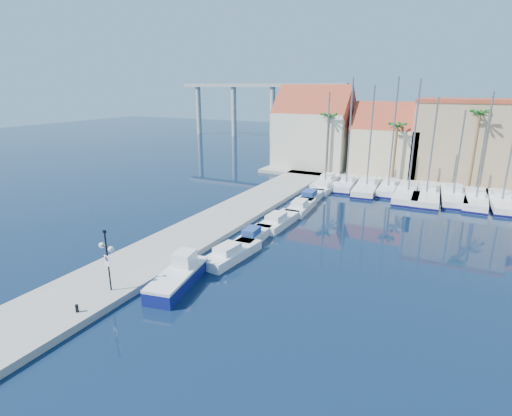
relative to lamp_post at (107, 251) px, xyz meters
The scene contains 28 objects.
ground 8.08m from the lamp_post, ahead, with size 260.00×260.00×0.00m, color black.
quay_west 14.81m from the lamp_post, 96.69° to the left, with size 6.00×77.00×0.50m, color gray.
shore_north 51.95m from the lamp_post, 70.50° to the left, with size 54.00×16.00×0.50m, color gray.
lamp_post is the anchor object (origin of this frame).
bollard 3.92m from the lamp_post, 84.91° to the right, with size 0.20×0.20×0.49m, color black.
fishing_boat 5.25m from the lamp_post, 47.98° to the left, with size 3.22×6.47×2.17m.
motorboat_west_0 10.30m from the lamp_post, 65.98° to the left, with size 2.55×6.33×1.40m.
motorboat_west_1 14.24m from the lamp_post, 74.15° to the left, with size 1.92×5.29×1.40m.
motorboat_west_2 19.07m from the lamp_post, 77.50° to the left, with size 2.22×6.57×1.40m.
motorboat_west_3 24.75m from the lamp_post, 79.93° to the left, with size 2.47×6.37×1.40m.
motorboat_west_4 29.24m from the lamp_post, 82.50° to the left, with size 2.29×6.29×1.40m.
motorboat_west_5 34.55m from the lamp_post, 83.03° to the left, with size 2.23×5.98×1.40m.
sailboat_0 37.34m from the lamp_post, 85.14° to the left, with size 2.71×8.76×12.97m.
sailboat_1 37.77m from the lamp_post, 80.62° to the left, with size 2.84×8.25×14.79m.
sailboat_2 38.31m from the lamp_post, 76.43° to the left, with size 3.66×10.76×13.83m.
sailboat_3 39.56m from the lamp_post, 72.76° to the left, with size 2.58×8.40×14.84m.
sailboat_4 39.26m from the lamp_post, 68.43° to the left, with size 3.43×11.40×14.53m.
sailboat_5 40.32m from the lamp_post, 65.72° to the left, with size 3.69×11.93×12.47m.
sailboat_6 42.24m from the lamp_post, 62.36° to the left, with size 3.60×10.52×11.04m.
sailboat_7 42.88m from the lamp_post, 58.85° to the left, with size 2.90×9.99×13.15m.
sailboat_8 44.47m from the lamp_post, 56.11° to the left, with size 3.49×10.22×12.25m.
building_0 48.07m from the lamp_post, 93.21° to the left, with size 12.30×9.00×13.50m.
building_1 48.82m from the lamp_post, 78.99° to the left, with size 10.30×8.00×11.00m.
building_2 53.02m from the lamp_post, 67.44° to the left, with size 14.20×10.20×11.50m.
palm_0 43.29m from the lamp_post, 88.25° to the left, with size 2.60×2.60×10.15m.
palm_1 44.61m from the lamp_post, 75.22° to the left, with size 2.60×2.60×9.15m.
palm_2 48.35m from the lamp_post, 63.57° to the left, with size 2.60×2.60×11.15m.
viaduct 89.03m from the lamp_post, 110.97° to the left, with size 48.00×2.20×14.45m.
Camera 1 is at (12.40, -17.83, 13.63)m, focal length 28.00 mm.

